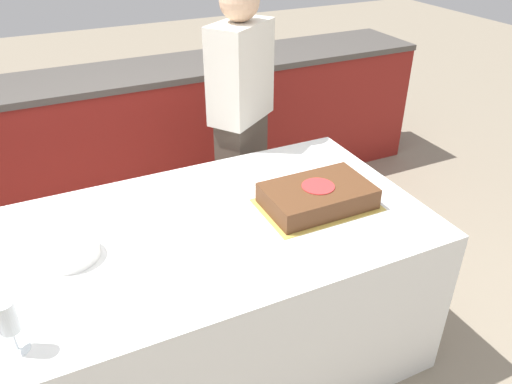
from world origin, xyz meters
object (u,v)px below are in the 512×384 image
cake (317,196)px  plate_stack (70,252)px  person_cutting_cake (241,126)px  wine_glass (7,319)px

cake → plate_stack: bearing=175.3°
cake → person_cutting_cake: (-0.00, 0.79, 0.01)m
cake → wine_glass: 1.24m
plate_stack → person_cutting_cake: size_ratio=0.13×
cake → plate_stack: cake is taller
person_cutting_cake → cake: bearing=54.6°
person_cutting_cake → plate_stack: bearing=-0.1°
cake → person_cutting_cake: 0.79m
wine_glass → person_cutting_cake: bearing=42.1°
cake → person_cutting_cake: size_ratio=0.31×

